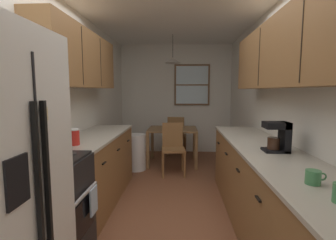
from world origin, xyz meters
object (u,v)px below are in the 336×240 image
dining_table (173,134)px  trash_bin (136,152)px  stove_range (45,211)px  coffee_maker (279,136)px  storage_canister (74,137)px  microwave_over_range (22,66)px  table_serving_bowl (175,127)px  dining_chair_near (173,146)px  mug_spare (313,177)px  dining_chair_far (176,134)px

dining_table → trash_bin: 0.84m
stove_range → coffee_maker: 2.17m
storage_canister → dining_table: bearing=68.2°
microwave_over_range → table_serving_bowl: (1.11, 3.04, -0.91)m
trash_bin → coffee_maker: bearing=-51.1°
trash_bin → microwave_over_range: bearing=-98.9°
stove_range → table_serving_bowl: (1.00, 3.04, 0.28)m
stove_range → microwave_over_range: bearing=180.0°
dining_chair_near → microwave_over_range: bearing=-114.4°
dining_table → mug_spare: size_ratio=7.60×
table_serving_bowl → coffee_maker: bearing=-68.1°
dining_table → dining_chair_far: size_ratio=1.07×
stove_range → table_serving_bowl: stove_range is taller
microwave_over_range → dining_chair_far: microwave_over_range is taller
microwave_over_range → dining_chair_far: 3.98m
dining_chair_far → storage_canister: bearing=-108.8°
table_serving_bowl → stove_range: bearing=-108.1°
stove_range → coffee_maker: (2.04, 0.44, 0.58)m
dining_table → table_serving_bowl: size_ratio=5.91×
stove_range → microwave_over_range: 1.19m
dining_chair_near → table_serving_bowl: size_ratio=5.53×
microwave_over_range → trash_bin: (0.41, 2.60, -1.32)m
microwave_over_range → dining_chair_far: size_ratio=0.67×
coffee_maker → dining_table: bearing=112.7°
dining_table → mug_spare: mug_spare is taller
mug_spare → stove_range: bearing=168.4°
table_serving_bowl → trash_bin: bearing=-147.9°
microwave_over_range → storage_canister: size_ratio=3.44×
coffee_maker → storage_canister: bearing=174.9°
storage_canister → table_serving_bowl: bearing=67.5°
storage_canister → mug_spare: storage_canister is taller
microwave_over_range → table_serving_bowl: size_ratio=3.68×
microwave_over_range → dining_chair_near: (1.10, 2.42, -1.16)m
trash_bin → dining_chair_far: bearing=54.8°
storage_canister → mug_spare: (1.94, -1.02, -0.04)m
stove_range → storage_canister: stove_range is taller
dining_chair_near → storage_canister: storage_canister is taller
storage_canister → microwave_over_range: bearing=-99.9°
mug_spare → storage_canister: bearing=152.4°
dining_chair_near → trash_bin: dining_chair_near is taller
storage_canister → table_serving_bowl: (1.00, 2.42, -0.23)m
stove_range → dining_chair_near: bearing=67.9°
dining_table → dining_chair_far: 0.62m
storage_canister → mug_spare: bearing=-27.6°
microwave_over_range → table_serving_bowl: microwave_over_range is taller
dining_chair_near → table_serving_bowl: bearing=89.0°
dining_table → storage_canister: size_ratio=5.52×
trash_bin → storage_canister: storage_canister is taller
dining_chair_near → storage_canister: size_ratio=5.16×
trash_bin → storage_canister: size_ratio=3.84×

